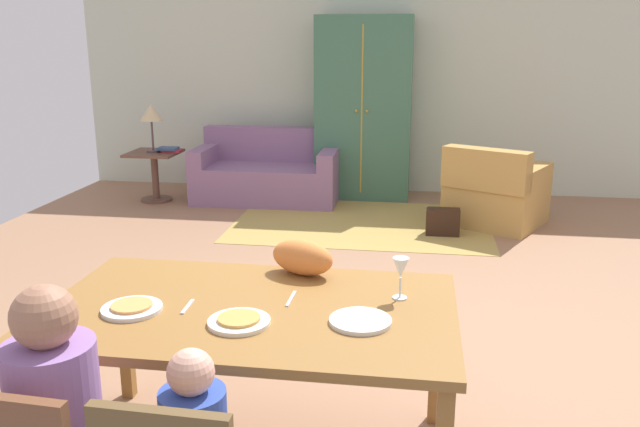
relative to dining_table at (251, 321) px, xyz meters
The scene contains 21 objects.
ground_plane 2.35m from the dining_table, 85.00° to the left, with size 7.45×6.64×0.02m, color #986D50.
back_wall 5.65m from the dining_table, 88.00° to the left, with size 7.45×0.10×2.70m, color beige.
dining_table is the anchor object (origin of this frame).
plate_near_man 0.50m from the dining_table, 165.81° to the right, with size 0.25×0.25×0.02m, color white.
pizza_near_man 0.50m from the dining_table, 165.81° to the right, with size 0.17×0.17×0.01m, color #E59A4F.
plate_near_child 0.20m from the dining_table, 90.00° to the right, with size 0.25×0.25×0.02m, color white.
pizza_near_child 0.20m from the dining_table, 90.00° to the right, with size 0.17×0.17×0.01m, color gold.
plate_near_woman 0.49m from the dining_table, 11.90° to the right, with size 0.25×0.25×0.02m, color silver.
wine_glass 0.68m from the dining_table, 16.16° to the left, with size 0.07×0.07×0.19m.
fork 0.27m from the dining_table, 169.07° to the right, with size 0.02×0.15×0.01m, color silver.
knife 0.20m from the dining_table, 32.77° to the left, with size 0.01×0.17×0.01m, color silver.
cat 0.47m from the dining_table, 70.15° to the left, with size 0.32×0.16×0.17m, color orange.
area_rug 4.07m from the dining_table, 88.14° to the left, with size 2.60×1.80×0.01m, color #AD9149.
couch 4.99m from the dining_table, 102.17° to the left, with size 1.65×0.86×0.82m.
armchair 4.42m from the dining_table, 70.55° to the left, with size 1.15×1.15×0.82m.
armoire 5.23m from the dining_table, 89.63° to the left, with size 1.10×0.59×2.10m.
side_table 5.17m from the dining_table, 116.88° to the left, with size 0.56×0.56×0.58m.
table_lamp 5.17m from the dining_table, 116.88° to the left, with size 0.26×0.26×0.54m.
book_lower 5.08m from the dining_table, 114.59° to the left, with size 0.22×0.16×0.03m, color #9A2A36.
book_upper 5.08m from the dining_table, 115.11° to the left, with size 0.22×0.16×0.03m, color #35517A.
handbag 3.86m from the dining_table, 75.73° to the left, with size 0.32×0.16×0.26m, color black.
Camera 1 is at (0.48, -4.01, 1.86)m, focal length 36.80 mm.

